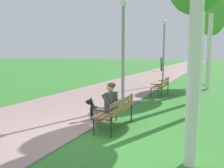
% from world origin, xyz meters
% --- Properties ---
extents(ground_plane, '(120.00, 120.00, 0.00)m').
position_xyz_m(ground_plane, '(0.00, 0.00, 0.00)').
color(ground_plane, '#33752D').
extents(paved_path, '(4.15, 60.00, 0.04)m').
position_xyz_m(paved_path, '(-2.17, 24.00, 0.02)').
color(paved_path, gray).
rests_on(paved_path, ground).
extents(park_bench_near, '(0.55, 1.50, 0.85)m').
position_xyz_m(park_bench_near, '(0.44, 0.92, 0.51)').
color(park_bench_near, olive).
rests_on(park_bench_near, ground).
extents(park_bench_mid, '(0.55, 1.50, 0.85)m').
position_xyz_m(park_bench_mid, '(0.44, 6.16, 0.51)').
color(park_bench_mid, olive).
rests_on(park_bench_mid, ground).
extents(person_seated_on_near_bench, '(0.74, 0.49, 1.25)m').
position_xyz_m(person_seated_on_near_bench, '(0.23, 0.82, 0.68)').
color(person_seated_on_near_bench, gray).
rests_on(person_seated_on_near_bench, ground).
extents(dog_black, '(0.80, 0.43, 0.71)m').
position_xyz_m(dog_black, '(-0.36, 1.36, 0.26)').
color(dog_black, black).
rests_on(dog_black, ground).
extents(lamp_post_near, '(0.24, 0.24, 3.89)m').
position_xyz_m(lamp_post_near, '(-0.24, 3.05, 2.02)').
color(lamp_post_near, gray).
rests_on(lamp_post_near, ground).
extents(lamp_post_mid, '(0.24, 0.24, 3.96)m').
position_xyz_m(lamp_post_mid, '(-0.27, 9.64, 2.05)').
color(lamp_post_mid, gray).
rests_on(lamp_post_mid, ground).
extents(birch_tree_fifth, '(1.80, 1.78, 5.87)m').
position_xyz_m(birch_tree_fifth, '(2.24, 11.61, 4.44)').
color(birch_tree_fifth, silver).
rests_on(birch_tree_fifth, ground).
extents(pedestrian_distant, '(0.32, 0.22, 1.65)m').
position_xyz_m(pedestrian_distant, '(-2.83, 20.48, 0.84)').
color(pedestrian_distant, '#383842').
rests_on(pedestrian_distant, ground).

